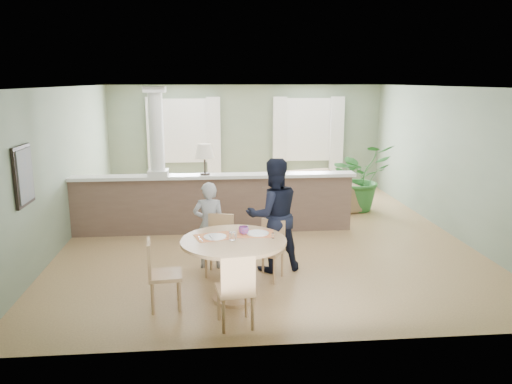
{
  "coord_description": "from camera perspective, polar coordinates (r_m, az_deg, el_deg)",
  "views": [
    {
      "loc": [
        -0.94,
        -8.88,
        2.81
      ],
      "look_at": [
        -0.21,
        -1.0,
        1.03
      ],
      "focal_mm": 35.0,
      "sensor_mm": 36.0,
      "label": 1
    }
  ],
  "objects": [
    {
      "name": "houseplant",
      "position": [
        11.16,
        11.72,
        1.69
      ],
      "size": [
        1.6,
        1.48,
        1.48
      ],
      "primitive_type": "imported",
      "rotation": [
        0.0,
        0.0,
        0.29
      ],
      "color": "#2C6E2C",
      "rests_on": "ground"
    },
    {
      "name": "sofa",
      "position": [
        10.75,
        3.88,
        -0.19
      ],
      "size": [
        3.09,
        1.73,
        0.85
      ],
      "primitive_type": "imported",
      "rotation": [
        0.0,
        0.0,
        0.21
      ],
      "color": "#8F744E",
      "rests_on": "ground"
    },
    {
      "name": "child_person",
      "position": [
        7.59,
        -5.37,
        -3.8
      ],
      "size": [
        0.51,
        0.36,
        1.34
      ],
      "primitive_type": "imported",
      "rotation": [
        0.0,
        0.0,
        3.05
      ],
      "color": "#939398",
      "rests_on": "ground"
    },
    {
      "name": "ground",
      "position": [
        9.36,
        0.75,
        -4.81
      ],
      "size": [
        8.0,
        8.0,
        0.0
      ],
      "primitive_type": "plane",
      "color": "tan",
      "rests_on": "ground"
    },
    {
      "name": "chair_far_man",
      "position": [
        7.25,
        1.65,
        -6.24
      ],
      "size": [
        0.52,
        0.52,
        0.84
      ],
      "rotation": [
        0.0,
        0.0,
        -0.52
      ],
      "color": "tan",
      "rests_on": "ground"
    },
    {
      "name": "chair_far_boy",
      "position": [
        7.41,
        -4.15,
        -5.67
      ],
      "size": [
        0.47,
        0.47,
        0.88
      ],
      "rotation": [
        0.0,
        0.0,
        -0.22
      ],
      "color": "tan",
      "rests_on": "ground"
    },
    {
      "name": "chair_near",
      "position": [
        5.79,
        -2.27,
        -10.84
      ],
      "size": [
        0.47,
        0.47,
        0.91
      ],
      "rotation": [
        0.0,
        0.0,
        3.29
      ],
      "color": "tan",
      "rests_on": "ground"
    },
    {
      "name": "room_shell",
      "position": [
        9.61,
        0.21,
        6.69
      ],
      "size": [
        7.02,
        8.02,
        2.71
      ],
      "color": "gray",
      "rests_on": "ground"
    },
    {
      "name": "man_person",
      "position": [
        7.43,
        1.99,
        -2.63
      ],
      "size": [
        0.94,
        0.79,
        1.71
      ],
      "primitive_type": "imported",
      "rotation": [
        0.0,
        0.0,
        3.33
      ],
      "color": "black",
      "rests_on": "ground"
    },
    {
      "name": "pony_wall",
      "position": [
        9.32,
        -5.4,
        -0.44
      ],
      "size": [
        5.32,
        0.38,
        2.7
      ],
      "color": "brown",
      "rests_on": "ground"
    },
    {
      "name": "dining_table",
      "position": [
        6.47,
        -2.54,
        -6.84
      ],
      "size": [
        1.36,
        1.36,
        0.93
      ],
      "rotation": [
        0.0,
        0.0,
        0.28
      ],
      "color": "tan",
      "rests_on": "ground"
    },
    {
      "name": "chair_side",
      "position": [
        6.38,
        -11.02,
        -8.88
      ],
      "size": [
        0.45,
        0.45,
        0.89
      ],
      "rotation": [
        0.0,
        0.0,
        1.68
      ],
      "color": "tan",
      "rests_on": "ground"
    }
  ]
}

